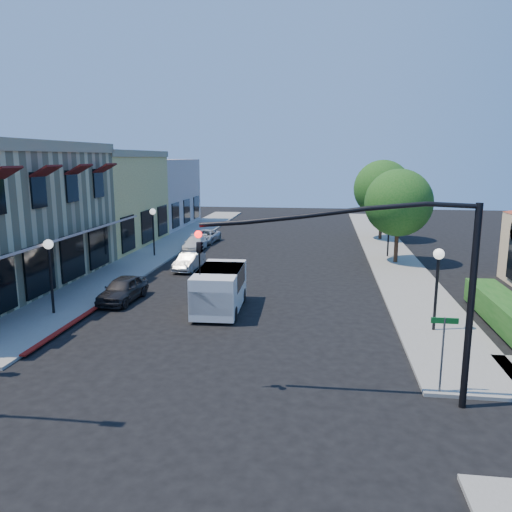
# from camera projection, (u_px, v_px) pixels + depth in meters

# --- Properties ---
(ground) EXTENTS (120.00, 120.00, 0.00)m
(ground) POSITION_uv_depth(u_px,v_px,m) (184.00, 414.00, 14.26)
(ground) COLOR black
(ground) RESTS_ON ground
(sidewalk_left) EXTENTS (3.50, 50.00, 0.12)m
(sidewalk_left) POSITION_uv_depth(u_px,v_px,m) (172.00, 244.00, 41.66)
(sidewalk_left) COLOR gray
(sidewalk_left) RESTS_ON ground
(sidewalk_right) EXTENTS (3.50, 50.00, 0.12)m
(sidewalk_right) POSITION_uv_depth(u_px,v_px,m) (386.00, 250.00, 39.33)
(sidewalk_right) COLOR gray
(sidewalk_right) RESTS_ON ground
(curb_red_strip) EXTENTS (0.25, 10.00, 0.06)m
(curb_red_strip) POSITION_uv_depth(u_px,v_px,m) (87.00, 317.00, 22.96)
(curb_red_strip) COLOR maroon
(curb_red_strip) RESTS_ON ground
(yellow_stucco_building) EXTENTS (10.00, 12.00, 7.60)m
(yellow_stucco_building) POSITION_uv_depth(u_px,v_px,m) (87.00, 200.00, 40.86)
(yellow_stucco_building) COLOR tan
(yellow_stucco_building) RESTS_ON ground
(pink_stucco_building) EXTENTS (10.00, 12.00, 7.00)m
(pink_stucco_building) POSITION_uv_depth(u_px,v_px,m) (140.00, 193.00, 52.58)
(pink_stucco_building) COLOR #C4A194
(pink_stucco_building) RESTS_ON ground
(hedge) EXTENTS (1.40, 8.00, 1.10)m
(hedge) POSITION_uv_depth(u_px,v_px,m) (505.00, 328.00, 21.45)
(hedge) COLOR #174D16
(hedge) RESTS_ON ground
(street_tree_a) EXTENTS (4.56, 4.56, 6.48)m
(street_tree_a) POSITION_uv_depth(u_px,v_px,m) (399.00, 203.00, 33.66)
(street_tree_a) COLOR #332214
(street_tree_a) RESTS_ON ground
(street_tree_b) EXTENTS (4.94, 4.94, 7.02)m
(street_tree_b) POSITION_uv_depth(u_px,v_px,m) (382.00, 189.00, 43.31)
(street_tree_b) COLOR #332214
(street_tree_b) RESTS_ON ground
(signal_mast_arm) EXTENTS (8.01, 0.39, 6.00)m
(signal_mast_arm) POSITION_uv_depth(u_px,v_px,m) (395.00, 269.00, 14.14)
(signal_mast_arm) COLOR black
(signal_mast_arm) RESTS_ON ground
(street_name_sign) EXTENTS (0.80, 0.06, 2.50)m
(street_name_sign) POSITION_uv_depth(u_px,v_px,m) (443.00, 343.00, 15.07)
(street_name_sign) COLOR #595B5E
(street_name_sign) RESTS_ON ground
(lamppost_left_near) EXTENTS (0.44, 0.44, 3.57)m
(lamppost_left_near) POSITION_uv_depth(u_px,v_px,m) (49.00, 258.00, 22.64)
(lamppost_left_near) COLOR black
(lamppost_left_near) RESTS_ON ground
(lamppost_left_far) EXTENTS (0.44, 0.44, 3.57)m
(lamppost_left_far) POSITION_uv_depth(u_px,v_px,m) (153.00, 220.00, 36.24)
(lamppost_left_far) COLOR black
(lamppost_left_far) RESTS_ON ground
(lamppost_right_near) EXTENTS (0.44, 0.44, 3.57)m
(lamppost_right_near) POSITION_uv_depth(u_px,v_px,m) (438.00, 269.00, 20.37)
(lamppost_right_near) COLOR black
(lamppost_right_near) RESTS_ON ground
(lamppost_right_far) EXTENTS (0.44, 0.44, 3.57)m
(lamppost_right_far) POSITION_uv_depth(u_px,v_px,m) (389.00, 221.00, 35.92)
(lamppost_right_far) COLOR black
(lamppost_right_far) RESTS_ON ground
(white_van) EXTENTS (2.17, 4.67, 2.04)m
(white_van) POSITION_uv_depth(u_px,v_px,m) (220.00, 287.00, 23.63)
(white_van) COLOR silver
(white_van) RESTS_ON ground
(parked_car_a) EXTENTS (1.69, 3.80, 1.27)m
(parked_car_a) POSITION_uv_depth(u_px,v_px,m) (123.00, 289.00, 25.29)
(parked_car_a) COLOR black
(parked_car_a) RESTS_ON ground
(parked_car_b) EXTENTS (1.48, 3.48, 1.11)m
(parked_car_b) POSITION_uv_depth(u_px,v_px,m) (189.00, 261.00, 32.44)
(parked_car_b) COLOR #979A9C
(parked_car_b) RESTS_ON ground
(parked_car_c) EXTENTS (1.73, 3.81, 1.08)m
(parked_car_c) POSITION_uv_depth(u_px,v_px,m) (195.00, 244.00, 39.28)
(parked_car_c) COLOR silver
(parked_car_c) RESTS_ON ground
(parked_car_d) EXTENTS (2.12, 4.03, 1.08)m
(parked_car_d) POSITION_uv_depth(u_px,v_px,m) (206.00, 236.00, 42.82)
(parked_car_d) COLOR #B9BBBE
(parked_car_d) RESTS_ON ground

